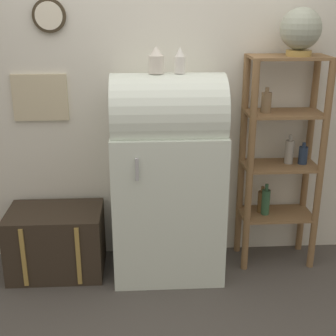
{
  "coord_description": "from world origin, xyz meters",
  "views": [
    {
      "loc": [
        -0.18,
        -2.84,
        1.92
      ],
      "look_at": [
        0.0,
        0.27,
        0.81
      ],
      "focal_mm": 50.0,
      "sensor_mm": 36.0,
      "label": 1
    }
  ],
  "objects_px": {
    "refrigerator": "(168,176)",
    "vase_left": "(156,61)",
    "suitcase_trunk": "(57,241)",
    "vase_center": "(180,61)",
    "globe": "(301,30)"
  },
  "relations": [
    {
      "from": "vase_left",
      "to": "globe",
      "type": "bearing_deg",
      "value": 4.75
    },
    {
      "from": "globe",
      "to": "suitcase_trunk",
      "type": "bearing_deg",
      "value": -178.24
    },
    {
      "from": "vase_left",
      "to": "vase_center",
      "type": "distance_m",
      "value": 0.15
    },
    {
      "from": "globe",
      "to": "vase_left",
      "type": "height_order",
      "value": "globe"
    },
    {
      "from": "suitcase_trunk",
      "to": "globe",
      "type": "height_order",
      "value": "globe"
    },
    {
      "from": "vase_center",
      "to": "refrigerator",
      "type": "bearing_deg",
      "value": 171.09
    },
    {
      "from": "vase_left",
      "to": "vase_center",
      "type": "height_order",
      "value": "vase_left"
    },
    {
      "from": "refrigerator",
      "to": "vase_left",
      "type": "distance_m",
      "value": 0.81
    },
    {
      "from": "refrigerator",
      "to": "vase_center",
      "type": "bearing_deg",
      "value": -8.91
    },
    {
      "from": "suitcase_trunk",
      "to": "vase_center",
      "type": "distance_m",
      "value": 1.59
    },
    {
      "from": "refrigerator",
      "to": "vase_left",
      "type": "bearing_deg",
      "value": -173.43
    },
    {
      "from": "refrigerator",
      "to": "suitcase_trunk",
      "type": "relative_size",
      "value": 2.16
    },
    {
      "from": "refrigerator",
      "to": "suitcase_trunk",
      "type": "bearing_deg",
      "value": 178.7
    },
    {
      "from": "suitcase_trunk",
      "to": "vase_left",
      "type": "xyz_separation_m",
      "value": [
        0.75,
        -0.03,
        1.31
      ]
    },
    {
      "from": "refrigerator",
      "to": "vase_center",
      "type": "height_order",
      "value": "vase_center"
    }
  ]
}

